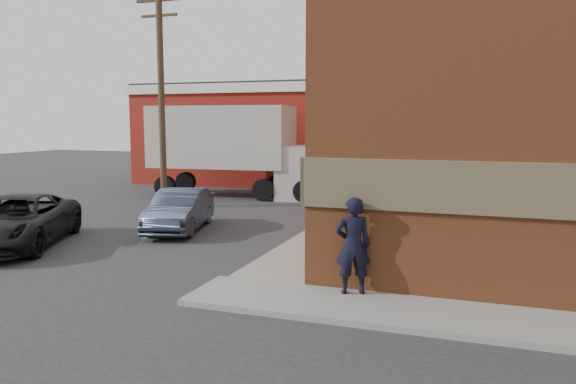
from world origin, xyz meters
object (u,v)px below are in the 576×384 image
Objects in this scene: warehouse at (287,134)px; box_truck at (238,145)px; utility_pole at (161,91)px; man at (353,245)px; suv_a at (15,222)px; sedan at (180,210)px.

box_truck is (0.06, -7.01, -0.37)m from warehouse.
utility_pole reaches higher than box_truck.
utility_pole is at bearing -64.84° from man.
warehouse is 8.38× the size of man.
box_truck is at bearing 59.03° from suv_a.
man is 0.22× the size of box_truck.
warehouse is 18.98m from suv_a.
man reaches higher than sedan.
box_truck reaches higher than sedan.
suv_a is at bearing -101.73° from box_truck.
man is (10.08, -9.25, -3.65)m from utility_pole.
utility_pole is 4.62× the size of man.
utility_pole is at bearing 112.24° from sedan.
warehouse is 1.81× the size of utility_pole.
sedan is 8.52m from box_truck.
warehouse reaches higher than sedan.
man is at bearing -61.54° from box_truck.
box_truck is at bearing -79.53° from man.
sedan is at bearing -52.59° from utility_pole.
warehouse is 4.03× the size of sedan.
box_truck is (1.53, 11.80, 1.72)m from suv_a.
utility_pole is at bearing 66.60° from suv_a.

